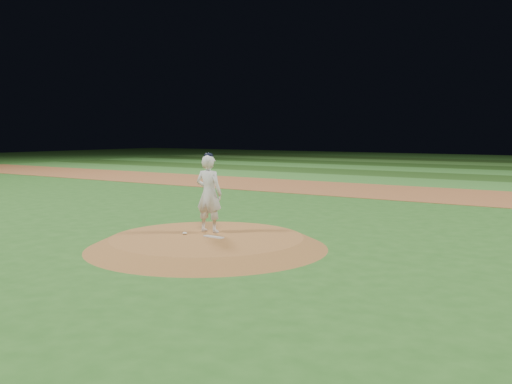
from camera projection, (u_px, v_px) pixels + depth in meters
ground at (207, 247)px, 13.03m from camera, size 120.00×120.00×0.00m
infield_dirt_band at (411, 193)px, 24.58m from camera, size 70.00×6.00×0.02m
outfield_stripe_0 at (447, 184)px, 29.12m from camera, size 70.00×5.00×0.02m
outfield_stripe_1 at (471, 177)px, 33.25m from camera, size 70.00×5.00×0.02m
outfield_stripe_2 at (490, 172)px, 37.37m from camera, size 70.00×5.00×0.02m
outfield_stripe_3 at (505, 168)px, 41.50m from camera, size 70.00×5.00×0.02m
pitchers_mound at (207, 242)px, 13.01m from camera, size 5.50×5.50×0.25m
pitching_rubber at (214, 237)px, 12.90m from camera, size 0.52×0.14×0.03m
rosin_bag at (185, 233)px, 13.26m from camera, size 0.10×0.10×0.06m
pitcher_on_mound at (209, 193)px, 13.50m from camera, size 0.72×0.52×1.89m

